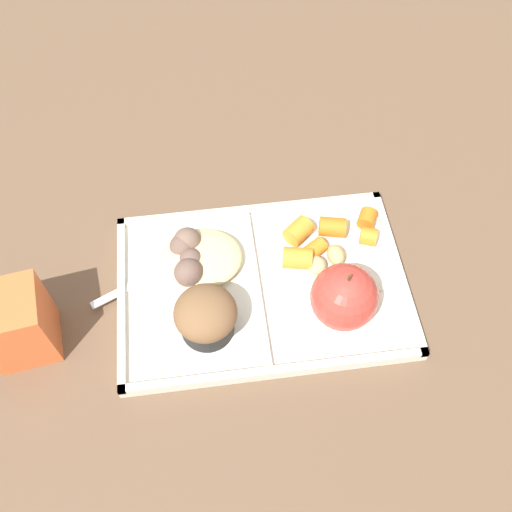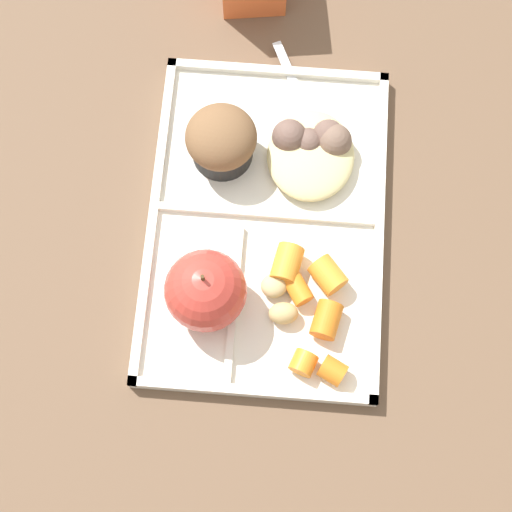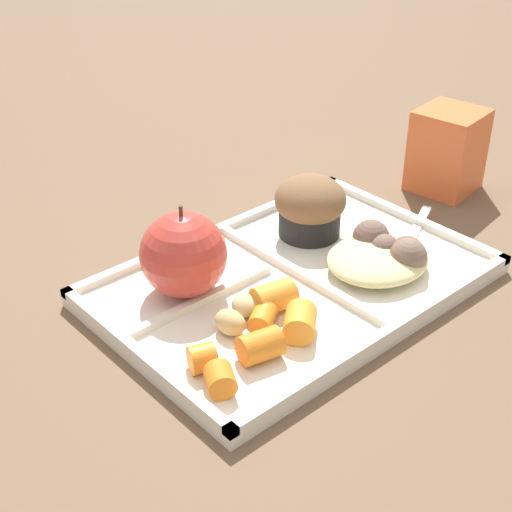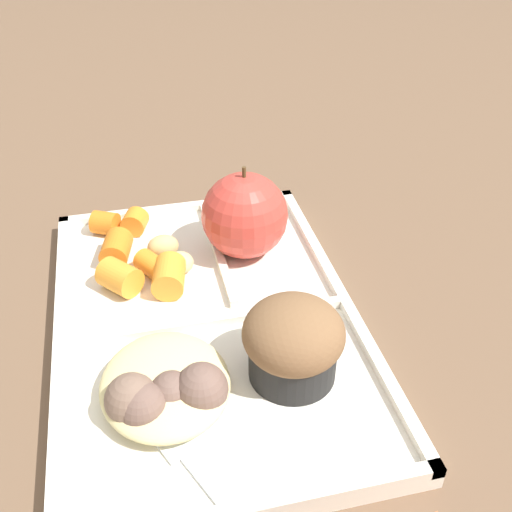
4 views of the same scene
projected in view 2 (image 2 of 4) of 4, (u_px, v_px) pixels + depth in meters
The scene contains 18 objects.
ground at pixel (266, 225), 0.85m from camera, with size 6.00×6.00×0.00m, color brown.
lunch_tray at pixel (266, 224), 0.84m from camera, with size 0.36×0.25×0.02m.
green_apple at pixel (206, 291), 0.77m from camera, with size 0.08×0.08×0.09m.
bran_muffin at pixel (221, 141), 0.83m from camera, with size 0.07×0.07×0.07m.
carrot_slice_back at pixel (287, 264), 0.81m from camera, with size 0.03×0.03×0.04m, color orange.
carrot_slice_edge at pixel (303, 363), 0.78m from camera, with size 0.02×0.02×0.02m, color orange.
carrot_slice_small at pixel (326, 320), 0.79m from camera, with size 0.03×0.03×0.04m, color orange.
carrot_slice_near_corner at pixel (333, 371), 0.78m from camera, with size 0.02×0.02×0.02m, color orange.
carrot_slice_large at pixel (297, 289), 0.80m from camera, with size 0.02×0.02×0.03m, color orange.
carrot_slice_diagonal at pixel (328, 275), 0.80m from camera, with size 0.03×0.03×0.03m, color orange.
potato_chunk_golden at pixel (283, 313), 0.79m from camera, with size 0.03×0.02×0.02m, color tan.
potato_chunk_browned at pixel (274, 286), 0.80m from camera, with size 0.03×0.03×0.02m, color tan.
egg_noodle_pile at pixel (311, 155), 0.84m from camera, with size 0.11×0.09×0.02m, color beige.
meatball_side at pixel (328, 136), 0.85m from camera, with size 0.03×0.03×0.03m, color brown.
meatball_center at pixel (308, 143), 0.85m from camera, with size 0.03×0.03×0.03m, color brown.
meatball_back at pixel (289, 137), 0.84m from camera, with size 0.04×0.04×0.04m, color brown.
meatball_front at pixel (334, 141), 0.84m from camera, with size 0.04×0.04×0.04m, color #755B4C.
plastic_fork at pixel (302, 103), 0.88m from camera, with size 0.14×0.07×0.00m.
Camera 2 is at (-0.29, -0.01, 0.80)m, focal length 55.97 mm.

